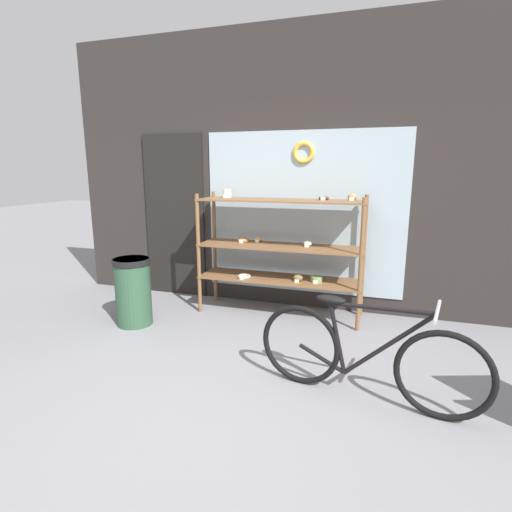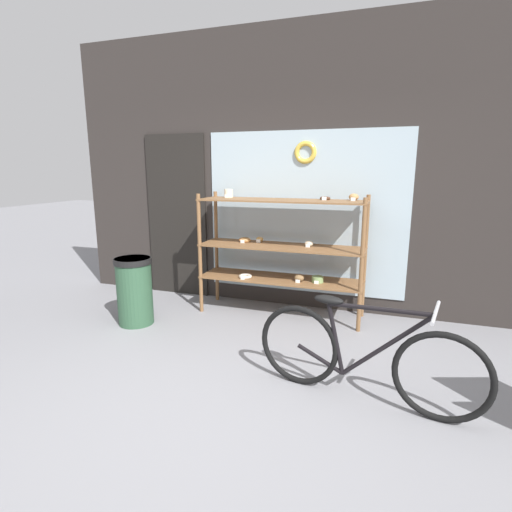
# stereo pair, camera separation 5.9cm
# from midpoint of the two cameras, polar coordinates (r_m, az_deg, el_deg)

# --- Properties ---
(ground_plane) EXTENTS (30.00, 30.00, 0.00)m
(ground_plane) POSITION_cam_midpoint_polar(r_m,az_deg,el_deg) (3.11, -7.49, -20.21)
(ground_plane) COLOR gray
(storefront_facade) EXTENTS (5.71, 0.13, 3.27)m
(storefront_facade) POSITION_cam_midpoint_polar(r_m,az_deg,el_deg) (4.84, 3.72, 11.48)
(storefront_facade) COLOR #2D2826
(storefront_facade) RESTS_ON ground_plane
(display_case) EXTENTS (1.87, 0.50, 1.43)m
(display_case) POSITION_cam_midpoint_polar(r_m,az_deg,el_deg) (4.54, 3.08, 1.67)
(display_case) COLOR brown
(display_case) RESTS_ON ground_plane
(bicycle) EXTENTS (1.65, 0.47, 0.78)m
(bicycle) POSITION_cam_midpoint_polar(r_m,az_deg,el_deg) (3.07, 14.77, -13.60)
(bicycle) COLOR black
(bicycle) RESTS_ON ground_plane
(trash_bin) EXTENTS (0.40, 0.40, 0.74)m
(trash_bin) POSITION_cam_midpoint_polar(r_m,az_deg,el_deg) (4.53, -17.52, -4.54)
(trash_bin) COLOR #2D5138
(trash_bin) RESTS_ON ground_plane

